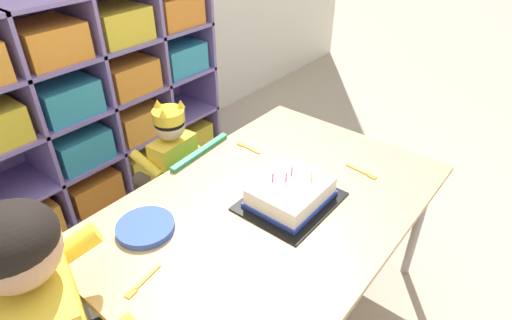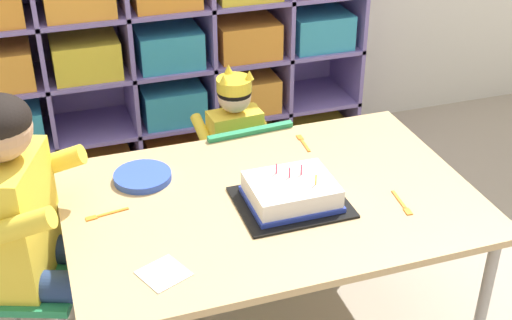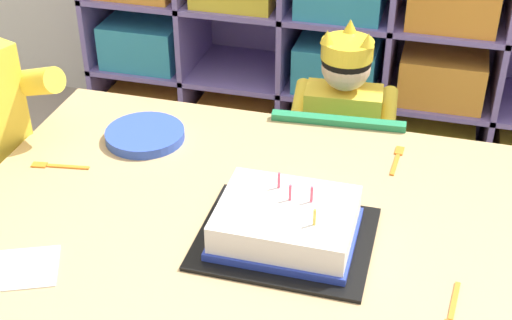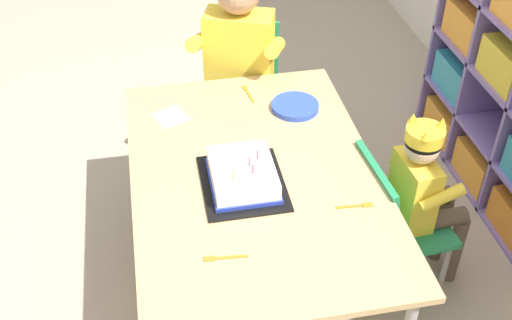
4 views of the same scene
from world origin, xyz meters
The scene contains 11 objects.
ground centered at (0.00, 0.00, 0.00)m, with size 16.00×16.00×0.00m, color tan.
storage_cubby_shelf centered at (-0.07, 1.31, 0.56)m, with size 1.91×0.38×1.16m.
activity_table centered at (0.00, 0.00, 0.57)m, with size 1.32×0.89×0.62m.
classroom_chair_blue centered at (0.07, 0.53, 0.37)m, with size 0.39×0.35×0.64m.
child_with_crown centered at (0.06, 0.64, 0.50)m, with size 0.31×0.31×0.81m.
birthday_cake_on_tray centered at (0.05, -0.05, 0.65)m, with size 0.35×0.29×0.12m.
paper_plate_stack centered at (-0.37, 0.24, 0.63)m, with size 0.19×0.19×0.02m, color blue.
paper_napkin_square centered at (-0.41, -0.27, 0.62)m, with size 0.12×0.12×0.00m, color white.
fork_near_child_seat centered at (0.24, 0.31, 0.62)m, with size 0.02×0.13×0.00m.
fork_scattered_mid_table centered at (-0.53, 0.07, 0.62)m, with size 0.14×0.04×0.00m.
fork_near_cake_tray centered at (0.38, -0.17, 0.62)m, with size 0.03×0.14×0.00m.
Camera 1 is at (-0.94, -0.70, 1.59)m, focal length 29.29 mm.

